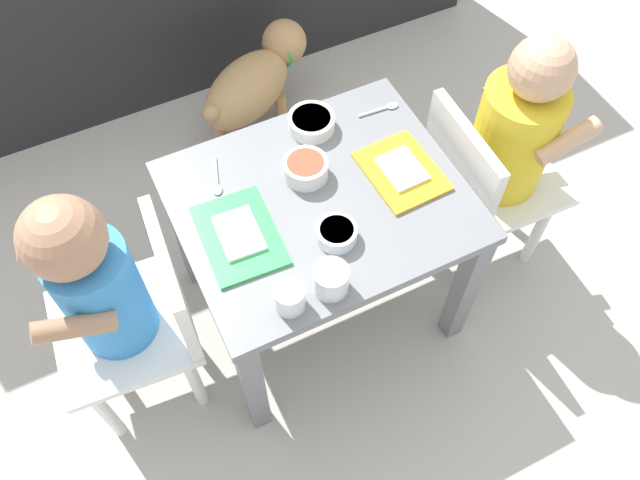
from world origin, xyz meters
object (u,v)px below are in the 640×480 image
at_px(seated_child_left, 106,290).
at_px(water_cup_left, 331,281).
at_px(cereal_bowl_right_side, 311,122).
at_px(veggie_bowl_far, 305,168).
at_px(dog, 255,81).
at_px(food_tray_right, 402,171).
at_px(veggie_bowl_near, 337,233).
at_px(food_tray_left, 239,235).
at_px(water_cup_right, 290,299).
at_px(spoon_by_left_tray, 217,180).
at_px(seated_child_right, 509,139).
at_px(spoon_by_right_tray, 383,109).
at_px(dining_table, 320,221).

xyz_separation_m(seated_child_left, water_cup_left, (0.38, -0.18, 0.03)).
distance_m(cereal_bowl_right_side, veggie_bowl_far, 0.13).
relative_size(dog, veggie_bowl_far, 4.37).
distance_m(food_tray_right, veggie_bowl_near, 0.22).
relative_size(food_tray_left, water_cup_right, 3.59).
xyz_separation_m(cereal_bowl_right_side, spoon_by_left_tray, (-0.24, -0.05, -0.02)).
bearing_deg(seated_child_right, water_cup_right, -164.53).
relative_size(veggie_bowl_far, spoon_by_left_tray, 0.96).
bearing_deg(food_tray_right, spoon_by_right_tray, 73.58).
height_order(food_tray_right, veggie_bowl_near, veggie_bowl_near).
relative_size(food_tray_right, spoon_by_left_tray, 1.91).
relative_size(veggie_bowl_near, spoon_by_right_tray, 0.82).
bearing_deg(veggie_bowl_far, dining_table, -89.12).
xyz_separation_m(seated_child_right, food_tray_right, (-0.27, 0.01, 0.02)).
height_order(food_tray_right, veggie_bowl_far, veggie_bowl_far).
relative_size(veggie_bowl_near, cereal_bowl_right_side, 0.79).
bearing_deg(spoon_by_right_tray, food_tray_right, -106.42).
bearing_deg(dining_table, food_tray_left, -175.42).
bearing_deg(food_tray_right, spoon_by_left_tray, 157.46).
relative_size(seated_child_right, water_cup_left, 10.40).
xyz_separation_m(water_cup_right, spoon_by_right_tray, (0.39, 0.36, -0.02)).
xyz_separation_m(food_tray_right, veggie_bowl_near, (-0.20, -0.09, 0.01)).
bearing_deg(seated_child_left, water_cup_right, -31.80).
distance_m(spoon_by_left_tray, spoon_by_right_tray, 0.41).
relative_size(dog, water_cup_right, 7.10).
xyz_separation_m(dining_table, seated_child_right, (0.46, -0.03, 0.07)).
bearing_deg(veggie_bowl_near, seated_child_right, 8.99).
bearing_deg(food_tray_left, dining_table, 4.58).
relative_size(dining_table, veggie_bowl_far, 6.23).
relative_size(water_cup_right, veggie_bowl_far, 0.62).
distance_m(seated_child_right, water_cup_right, 0.64).
bearing_deg(food_tray_right, veggie_bowl_far, 155.95).
distance_m(water_cup_right, spoon_by_right_tray, 0.53).
height_order(water_cup_right, veggie_bowl_far, water_cup_right).
bearing_deg(dining_table, spoon_by_left_tray, 142.46).
bearing_deg(dog, spoon_by_left_tray, -118.68).
relative_size(seated_child_right, spoon_by_right_tray, 7.06).
height_order(dining_table, food_tray_left, food_tray_left).
height_order(food_tray_left, cereal_bowl_right_side, cereal_bowl_right_side).
bearing_deg(spoon_by_left_tray, water_cup_right, -86.97).
xyz_separation_m(food_tray_left, food_tray_right, (0.37, 0.00, 0.00)).
xyz_separation_m(dog, spoon_by_right_tray, (0.14, -0.47, 0.26)).
bearing_deg(dining_table, cereal_bowl_right_side, 69.52).
height_order(dining_table, spoon_by_right_tray, spoon_by_right_tray).
bearing_deg(veggie_bowl_near, dining_table, 82.51).
relative_size(cereal_bowl_right_side, veggie_bowl_far, 1.10).
bearing_deg(seated_child_right, spoon_by_left_tray, 165.64).
distance_m(food_tray_left, cereal_bowl_right_side, 0.32).
relative_size(dining_table, water_cup_right, 10.10).
distance_m(dining_table, spoon_by_right_tray, 0.30).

